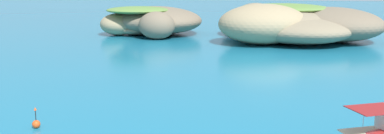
# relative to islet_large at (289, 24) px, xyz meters

# --- Properties ---
(islet_large) EXTENTS (33.95, 35.59, 6.25)m
(islet_large) POSITION_rel_islet_large_xyz_m (0.00, 0.00, 0.00)
(islet_large) COLOR #84755B
(islet_large) RESTS_ON ground
(islet_small) EXTENTS (25.05, 25.19, 5.20)m
(islet_small) POSITION_rel_islet_large_xyz_m (-24.81, 4.58, -0.33)
(islet_small) COLOR #84755B
(islet_small) RESTS_ON ground
(channel_buoy) EXTENTS (0.56, 0.56, 1.48)m
(channel_buoy) POSITION_rel_islet_large_xyz_m (-19.36, -48.80, -2.29)
(channel_buoy) COLOR #E54C19
(channel_buoy) RESTS_ON ground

